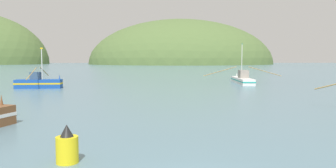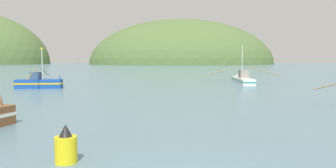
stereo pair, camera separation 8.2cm
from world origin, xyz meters
name	(u,v)px [view 2 (the right image)]	position (x,y,z in m)	size (l,w,h in m)	color
hill_far_center	(181,64)	(16.50, 237.17, 0.00)	(138.04, 110.43, 67.14)	#516B38
fishing_boat_blue	(39,83)	(-18.22, 36.64, 0.76)	(6.47, 10.62, 5.77)	#19479E
fishing_boat_white	(243,79)	(13.20, 44.58, 0.67)	(13.21, 10.74, 6.85)	white
channel_buoy	(66,147)	(-4.95, 3.07, 0.65)	(0.90, 0.90, 1.58)	yellow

